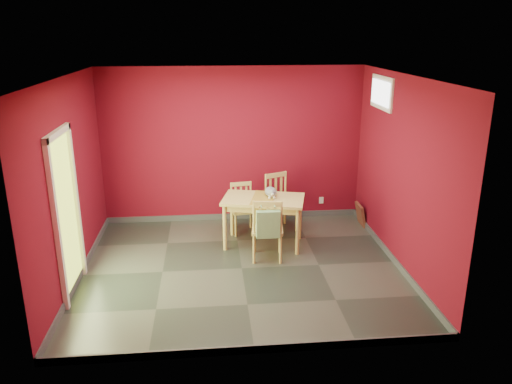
{
  "coord_description": "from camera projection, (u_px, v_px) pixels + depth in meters",
  "views": [
    {
      "loc": [
        -0.43,
        -6.46,
        3.26
      ],
      "look_at": [
        0.25,
        0.45,
        1.0
      ],
      "focal_mm": 35.0,
      "sensor_mm": 36.0,
      "label": 1
    }
  ],
  "objects": [
    {
      "name": "dining_table",
      "position": [
        263.0,
        204.0,
        7.76
      ],
      "size": [
        1.38,
        1.0,
        0.78
      ],
      "color": "tan",
      "rests_on": "ground"
    },
    {
      "name": "outlet_plate",
      "position": [
        321.0,
        200.0,
        9.1
      ],
      "size": [
        0.08,
        0.02,
        0.12
      ],
      "primitive_type": "cube",
      "color": "silver",
      "rests_on": "room_shell"
    },
    {
      "name": "tote_bag",
      "position": [
        268.0,
        224.0,
        7.04
      ],
      "size": [
        0.33,
        0.2,
        0.47
      ],
      "color": "#6F9B66",
      "rests_on": "chair_near"
    },
    {
      "name": "table_runner",
      "position": [
        264.0,
        204.0,
        7.64
      ],
      "size": [
        0.49,
        0.77,
        0.35
      ],
      "color": "olive",
      "rests_on": "dining_table"
    },
    {
      "name": "chair_far_right",
      "position": [
        280.0,
        201.0,
        8.45
      ],
      "size": [
        0.58,
        0.58,
        0.96
      ],
      "color": "tan",
      "rests_on": "ground"
    },
    {
      "name": "chair_far_left",
      "position": [
        243.0,
        207.0,
        8.36
      ],
      "size": [
        0.44,
        0.44,
        0.84
      ],
      "color": "tan",
      "rests_on": "ground"
    },
    {
      "name": "picture_frame",
      "position": [
        360.0,
        214.0,
        8.71
      ],
      "size": [
        0.13,
        0.38,
        0.38
      ],
      "color": "brown",
      "rests_on": "ground"
    },
    {
      "name": "window",
      "position": [
        381.0,
        93.0,
        7.59
      ],
      "size": [
        0.05,
        0.9,
        0.5
      ],
      "color": "white",
      "rests_on": "room_shell"
    },
    {
      "name": "ground",
      "position": [
        242.0,
        268.0,
        7.16
      ],
      "size": [
        4.5,
        4.5,
        0.0
      ],
      "primitive_type": "plane",
      "color": "#2D342D",
      "rests_on": "ground"
    },
    {
      "name": "room_shell",
      "position": [
        242.0,
        265.0,
        7.14
      ],
      "size": [
        4.5,
        4.5,
        4.5
      ],
      "color": "maroon",
      "rests_on": "ground"
    },
    {
      "name": "chair_near",
      "position": [
        267.0,
        228.0,
        7.3
      ],
      "size": [
        0.5,
        0.5,
        0.97
      ],
      "color": "tan",
      "rests_on": "ground"
    },
    {
      "name": "doorway",
      "position": [
        65.0,
        209.0,
        6.23
      ],
      "size": [
        0.06,
        1.01,
        2.13
      ],
      "color": "#B7D838",
      "rests_on": "ground"
    },
    {
      "name": "cat",
      "position": [
        271.0,
        190.0,
        7.8
      ],
      "size": [
        0.29,
        0.42,
        0.19
      ],
      "primitive_type": null,
      "rotation": [
        0.0,
        0.0,
        -0.24
      ],
      "color": "slate",
      "rests_on": "table_runner"
    }
  ]
}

